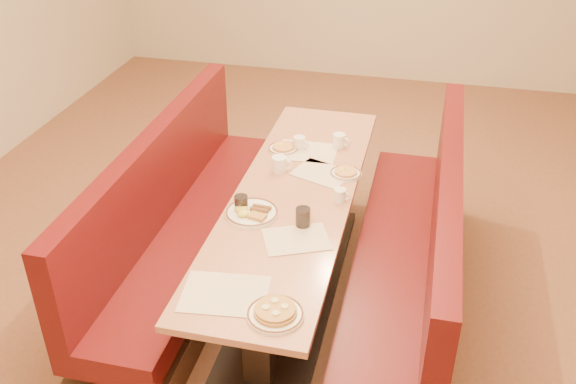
% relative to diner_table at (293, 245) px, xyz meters
% --- Properties ---
extents(ground, '(8.00, 8.00, 0.00)m').
position_rel_diner_table_xyz_m(ground, '(0.00, 0.00, -0.37)').
color(ground, '#9E6647').
rests_on(ground, ground).
extents(diner_table, '(0.70, 2.50, 0.75)m').
position_rel_diner_table_xyz_m(diner_table, '(0.00, 0.00, 0.00)').
color(diner_table, black).
rests_on(diner_table, ground).
extents(booth_left, '(0.55, 2.50, 1.05)m').
position_rel_diner_table_xyz_m(booth_left, '(-0.73, 0.00, -0.01)').
color(booth_left, '#4C3326').
rests_on(booth_left, ground).
extents(booth_right, '(0.55, 2.50, 1.05)m').
position_rel_diner_table_xyz_m(booth_right, '(0.73, 0.00, -0.01)').
color(booth_right, '#4C3326').
rests_on(booth_right, ground).
extents(placemat_near_left, '(0.44, 0.35, 0.00)m').
position_rel_diner_table_xyz_m(placemat_near_left, '(-0.11, -0.97, 0.38)').
color(placemat_near_left, beige).
rests_on(placemat_near_left, diner_table).
extents(placemat_near_right, '(0.42, 0.38, 0.00)m').
position_rel_diner_table_xyz_m(placemat_near_right, '(0.12, -0.45, 0.38)').
color(placemat_near_right, beige).
rests_on(placemat_near_right, diner_table).
extents(placemat_far_left, '(0.40, 0.31, 0.00)m').
position_rel_diner_table_xyz_m(placemat_far_left, '(-0.03, 0.55, 0.38)').
color(placemat_far_left, beige).
rests_on(placemat_far_left, diner_table).
extents(placemat_far_right, '(0.41, 0.36, 0.00)m').
position_rel_diner_table_xyz_m(placemat_far_right, '(0.12, 0.28, 0.38)').
color(placemat_far_right, beige).
rests_on(placemat_far_right, diner_table).
extents(pancake_plate, '(0.27, 0.27, 0.06)m').
position_rel_diner_table_xyz_m(pancake_plate, '(0.16, -1.06, 0.40)').
color(pancake_plate, white).
rests_on(pancake_plate, diner_table).
extents(eggs_plate, '(0.31, 0.31, 0.06)m').
position_rel_diner_table_xyz_m(eggs_plate, '(-0.19, -0.27, 0.39)').
color(eggs_plate, white).
rests_on(eggs_plate, diner_table).
extents(extra_plate_mid, '(0.20, 0.20, 0.04)m').
position_rel_diner_table_xyz_m(extra_plate_mid, '(0.27, 0.31, 0.39)').
color(extra_plate_mid, white).
rests_on(extra_plate_mid, diner_table).
extents(extra_plate_far, '(0.21, 0.21, 0.04)m').
position_rel_diner_table_xyz_m(extra_plate_far, '(-0.20, 0.54, 0.39)').
color(extra_plate_far, white).
rests_on(extra_plate_far, diner_table).
extents(coffee_mug_a, '(0.10, 0.07, 0.08)m').
position_rel_diner_table_xyz_m(coffee_mug_a, '(0.28, -0.01, 0.42)').
color(coffee_mug_a, white).
rests_on(coffee_mug_a, diner_table).
extents(coffee_mug_b, '(0.13, 0.09, 0.10)m').
position_rel_diner_table_xyz_m(coffee_mug_b, '(-0.15, 0.25, 0.43)').
color(coffee_mug_b, white).
rests_on(coffee_mug_b, diner_table).
extents(coffee_mug_c, '(0.12, 0.09, 0.09)m').
position_rel_diner_table_xyz_m(coffee_mug_c, '(0.16, 0.68, 0.42)').
color(coffee_mug_c, white).
rests_on(coffee_mug_c, diner_table).
extents(coffee_mug_d, '(0.11, 0.08, 0.09)m').
position_rel_diner_table_xyz_m(coffee_mug_d, '(-0.09, 0.59, 0.42)').
color(coffee_mug_d, white).
rests_on(coffee_mug_d, diner_table).
extents(soda_tumbler_near, '(0.08, 0.08, 0.11)m').
position_rel_diner_table_xyz_m(soda_tumbler_near, '(-0.25, -0.26, 0.43)').
color(soda_tumbler_near, black).
rests_on(soda_tumbler_near, diner_table).
extents(soda_tumbler_mid, '(0.08, 0.08, 0.11)m').
position_rel_diner_table_xyz_m(soda_tumbler_mid, '(0.13, -0.32, 0.43)').
color(soda_tumbler_mid, black).
rests_on(soda_tumbler_mid, diner_table).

